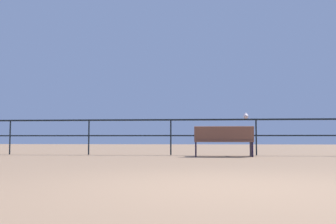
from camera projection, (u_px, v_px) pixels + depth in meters
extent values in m
plane|color=#8D6C50|center=(230.00, 188.00, 3.90)|extent=(60.00, 60.00, 0.00)
cube|color=black|center=(213.00, 120.00, 11.67)|extent=(22.92, 0.05, 0.05)
cube|color=black|center=(213.00, 136.00, 11.64)|extent=(22.92, 0.04, 0.04)
cylinder|color=black|center=(10.00, 137.00, 12.23)|extent=(0.04, 0.04, 1.06)
cylinder|color=black|center=(89.00, 137.00, 12.00)|extent=(0.04, 0.04, 1.06)
cylinder|color=black|center=(171.00, 137.00, 11.76)|extent=(0.04, 0.04, 1.06)
cylinder|color=black|center=(256.00, 137.00, 11.52)|extent=(0.04, 0.04, 1.06)
cube|color=brown|center=(223.00, 141.00, 10.77)|extent=(1.62, 0.53, 0.05)
cube|color=brown|center=(224.00, 134.00, 10.55)|extent=(1.61, 0.14, 0.41)
cube|color=black|center=(251.00, 149.00, 10.70)|extent=(0.05, 0.46, 0.43)
cube|color=black|center=(250.00, 136.00, 10.93)|extent=(0.04, 0.36, 0.04)
cube|color=black|center=(196.00, 149.00, 10.82)|extent=(0.05, 0.46, 0.43)
cube|color=black|center=(196.00, 136.00, 11.05)|extent=(0.04, 0.36, 0.04)
ellipsoid|color=silver|center=(246.00, 116.00, 11.59)|extent=(0.15, 0.25, 0.13)
ellipsoid|color=gray|center=(246.00, 116.00, 11.59)|extent=(0.11, 0.22, 0.05)
sphere|color=silver|center=(246.00, 115.00, 11.70)|extent=(0.11, 0.11, 0.11)
cone|color=yellow|center=(245.00, 115.00, 11.77)|extent=(0.04, 0.05, 0.04)
cube|color=gray|center=(246.00, 116.00, 11.46)|extent=(0.06, 0.09, 0.02)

